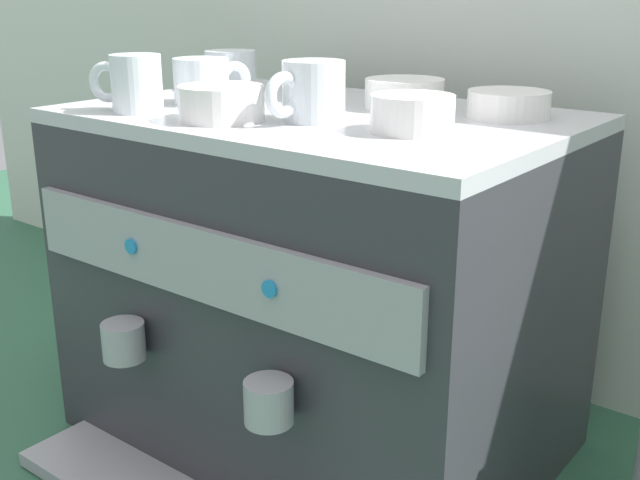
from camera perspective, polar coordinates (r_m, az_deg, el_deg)
ground_plane at (r=1.23m, az=-0.00°, el=-13.86°), size 4.00×4.00×0.00m
tiled_backsplash_wall at (r=1.34m, az=9.73°, el=14.83°), size 2.80×0.03×1.16m
espresso_machine at (r=1.11m, az=-0.13°, el=-3.28°), size 0.66×0.56×0.49m
ceramic_cup_0 at (r=1.13m, az=-8.50°, el=11.43°), size 0.08×0.11×0.06m
ceramic_cup_1 at (r=0.97m, az=-0.66°, el=10.82°), size 0.08×0.12×0.07m
ceramic_cup_2 at (r=1.07m, az=-13.46°, el=11.08°), size 0.10×0.07×0.07m
ceramic_cup_3 at (r=1.27m, az=-6.59°, el=12.20°), size 0.09×0.11×0.06m
ceramic_bowl_0 at (r=1.08m, az=6.19°, el=10.54°), size 0.11×0.11×0.04m
ceramic_bowl_1 at (r=0.90m, az=6.76°, el=9.11°), size 0.10×0.10×0.04m
ceramic_bowl_2 at (r=1.03m, az=13.62°, el=9.58°), size 0.10×0.10×0.03m
ceramic_bowl_3 at (r=0.98m, az=-7.22°, el=9.85°), size 0.11×0.11×0.04m
milk_pitcher at (r=1.52m, az=-15.88°, el=-5.65°), size 0.10×0.10×0.11m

